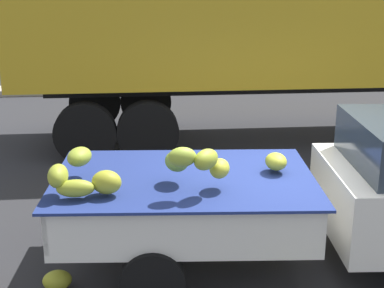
% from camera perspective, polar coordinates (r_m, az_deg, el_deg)
% --- Properties ---
extents(ground, '(220.00, 220.00, 0.00)m').
position_cam_1_polar(ground, '(6.93, 10.59, -10.82)').
color(ground, '#28282B').
extents(curb_strip, '(80.00, 0.80, 0.16)m').
position_cam_1_polar(curb_strip, '(15.91, 0.80, 5.82)').
color(curb_strip, gray).
rests_on(curb_strip, ground).
extents(pickup_truck, '(5.11, 2.25, 1.70)m').
position_cam_1_polar(pickup_truck, '(6.48, 17.03, -4.74)').
color(pickup_truck, silver).
rests_on(pickup_truck, ground).
extents(semi_trailer, '(12.03, 2.75, 3.95)m').
position_cam_1_polar(semi_trailer, '(11.24, 13.94, 13.25)').
color(semi_trailer, gold).
rests_on(semi_trailer, ground).
extents(fallen_banana_bunch_near_tailgate, '(0.33, 0.25, 0.22)m').
position_cam_1_polar(fallen_banana_bunch_near_tailgate, '(6.23, -13.56, -13.33)').
color(fallen_banana_bunch_near_tailgate, '#A7A92B').
rests_on(fallen_banana_bunch_near_tailgate, ground).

